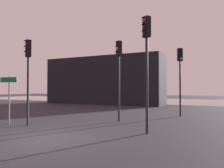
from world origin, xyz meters
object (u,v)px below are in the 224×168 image
(distant_building, at_px, (104,81))
(direction_sign_post, at_px, (9,93))
(traffic_light_near_left, at_px, (28,66))
(traffic_light_center, at_px, (119,66))
(traffic_light_far_right, at_px, (180,69))
(traffic_light_near_right, at_px, (147,53))

(distant_building, relative_size, direction_sign_post, 5.88)
(traffic_light_near_left, xyz_separation_m, traffic_light_center, (3.73, 3.38, 0.17))
(traffic_light_far_right, relative_size, direction_sign_post, 1.84)
(distant_building, height_order, traffic_light_center, distant_building)
(distant_building, relative_size, traffic_light_far_right, 3.20)
(traffic_light_near_right, relative_size, traffic_light_center, 1.06)
(traffic_light_near_right, bearing_deg, traffic_light_center, -9.16)
(distant_building, bearing_deg, direction_sign_post, -79.78)
(traffic_light_far_right, xyz_separation_m, traffic_light_near_left, (-6.61, -7.51, -0.18))
(traffic_light_far_right, distance_m, direction_sign_post, 11.09)
(traffic_light_far_right, relative_size, traffic_light_near_right, 0.95)
(distant_building, height_order, traffic_light_far_right, distant_building)
(traffic_light_near_left, relative_size, traffic_light_center, 0.95)
(distant_building, xyz_separation_m, traffic_light_far_right, (10.84, -8.93, 0.33))
(traffic_light_near_left, bearing_deg, direction_sign_post, 37.11)
(distant_building, bearing_deg, traffic_light_center, -58.66)
(traffic_light_center, xyz_separation_m, direction_sign_post, (-4.96, -3.53, -1.59))
(traffic_light_far_right, height_order, direction_sign_post, traffic_light_far_right)
(distant_building, relative_size, traffic_light_near_left, 3.40)
(traffic_light_near_left, relative_size, direction_sign_post, 1.73)
(distant_building, xyz_separation_m, traffic_light_near_left, (4.23, -16.44, 0.15))
(traffic_light_far_right, xyz_separation_m, traffic_light_center, (-2.88, -4.13, -0.02))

